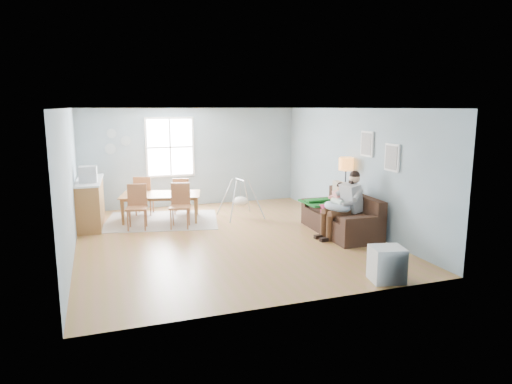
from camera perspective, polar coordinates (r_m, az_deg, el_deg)
name	(u,v)px	position (r m, az deg, el deg)	size (l,w,h in m)	color
room	(225,122)	(9.35, -3.91, 8.69)	(8.40, 9.40, 3.90)	olive
window	(170,147)	(12.66, -10.70, 5.53)	(1.32, 0.08, 1.62)	white
pictures	(379,150)	(9.68, 15.12, 5.03)	(0.05, 1.34, 0.74)	white
wall_plates	(116,142)	(12.52, -17.13, 6.02)	(0.67, 0.02, 0.66)	#9DB6BC
sofa	(343,219)	(10.17, 10.78, -3.35)	(0.99, 2.18, 0.87)	black
green_throw	(325,202)	(10.70, 8.62, -1.24)	(0.98, 0.85, 0.04)	#155E20
beige_pillow	(340,193)	(10.66, 10.51, -0.09)	(0.14, 0.50, 0.50)	tan
father	(345,202)	(9.75, 11.03, -1.28)	(1.02, 0.49, 1.42)	gray
nursing_pillow	(338,207)	(9.69, 10.16, -1.80)	(0.55, 0.55, 0.15)	silver
infant	(337,202)	(9.70, 10.06, -1.20)	(0.18, 0.41, 0.15)	silver
toddler	(336,198)	(10.22, 9.94, -0.79)	(0.58, 0.33, 0.88)	white
floor_lamp	(346,170)	(10.49, 11.17, 2.74)	(0.32, 0.32, 1.61)	black
storage_cube	(386,264)	(7.58, 15.98, -8.67)	(0.58, 0.54, 0.56)	silver
rug	(162,220)	(11.35, -11.70, -3.50)	(2.65, 2.02, 0.01)	#9D968F
dining_table	(161,207)	(11.28, -11.76, -1.91)	(1.87, 1.04, 0.66)	brown
chair_sw	(137,203)	(10.64, -14.65, -1.39)	(0.53, 0.53, 1.01)	brown
chair_se	(180,202)	(10.56, -9.46, -1.26)	(0.57, 0.57, 1.01)	brown
chair_nw	(143,193)	(11.91, -13.90, -0.11)	(0.57, 0.57, 1.01)	brown
chair_ne	(182,194)	(11.85, -9.29, -0.19)	(0.53, 0.53, 0.95)	brown
counter	(90,202)	(11.30, -20.00, -1.19)	(0.68, 1.95, 1.07)	brown
monitor	(88,174)	(10.83, -20.29, 2.10)	(0.39, 0.37, 0.36)	#ABABB0
baby_swing	(240,201)	(11.33, -1.96, -1.10)	(1.02, 1.04, 0.97)	#ABABB0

